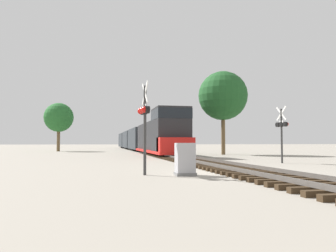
% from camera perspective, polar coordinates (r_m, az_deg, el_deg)
% --- Properties ---
extents(ground_plane, '(400.00, 400.00, 0.00)m').
position_cam_1_polar(ground_plane, '(15.25, 11.76, -7.74)').
color(ground_plane, gray).
extents(rail_track_bed, '(2.60, 160.00, 0.31)m').
position_cam_1_polar(rail_track_bed, '(15.24, 11.75, -7.24)').
color(rail_track_bed, '#382819').
rests_on(rail_track_bed, ground).
extents(freight_train, '(2.93, 59.15, 4.32)m').
position_cam_1_polar(freight_train, '(53.91, -5.35, -2.31)').
color(freight_train, '#232326').
rests_on(freight_train, ground).
extents(crossing_signal_near, '(0.41, 1.01, 3.78)m').
position_cam_1_polar(crossing_signal_near, '(13.24, -4.17, 1.79)').
color(crossing_signal_near, '#333333').
rests_on(crossing_signal_near, ground).
extents(crossing_signal_far, '(0.45, 1.01, 3.62)m').
position_cam_1_polar(crossing_signal_far, '(22.02, 19.22, -0.22)').
color(crossing_signal_far, '#333333').
rests_on(crossing_signal_far, ground).
extents(relay_cabinet, '(0.79, 0.67, 1.29)m').
position_cam_1_polar(relay_cabinet, '(13.08, 2.98, -5.84)').
color(relay_cabinet, slate).
rests_on(relay_cabinet, ground).
extents(tree_far_right, '(5.27, 5.27, 8.98)m').
position_cam_1_polar(tree_far_right, '(35.91, 9.54, 5.19)').
color(tree_far_right, brown).
rests_on(tree_far_right, ground).
extents(tree_mid_background, '(4.28, 4.28, 7.15)m').
position_cam_1_polar(tree_mid_background, '(50.96, -18.49, 1.40)').
color(tree_mid_background, brown).
rests_on(tree_mid_background, ground).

